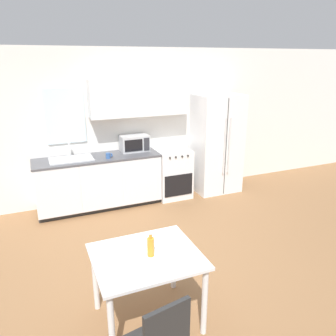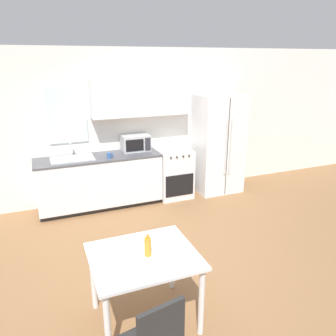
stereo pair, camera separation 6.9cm
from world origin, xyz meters
TOP-DOWN VIEW (x-y plane):
  - ground_plane at (0.00, 0.00)m, footprint 12.00×12.00m
  - wall_back at (0.07, 2.23)m, footprint 12.00×0.38m
  - kitchen_counter at (-0.32, 1.91)m, footprint 2.12×0.64m
  - oven_range at (1.05, 1.90)m, footprint 0.62×0.66m
  - refrigerator at (1.98, 1.87)m, footprint 0.86×0.74m
  - kitchen_sink at (-0.75, 1.92)m, footprint 0.70×0.44m
  - microwave at (0.38, 2.04)m, footprint 0.50×0.31m
  - coffee_mug at (-0.16, 1.76)m, footprint 0.11×0.08m
  - dining_table at (-0.42, -0.93)m, footprint 1.00×0.84m
  - drink_bottle at (-0.39, -0.95)m, footprint 0.07×0.07m

SIDE VIEW (x-z plane):
  - ground_plane at x=0.00m, z-range 0.00..0.00m
  - oven_range at x=1.05m, z-range 0.00..0.91m
  - kitchen_counter at x=-0.32m, z-range 0.00..0.93m
  - dining_table at x=-0.42m, z-range 0.26..1.02m
  - drink_bottle at x=-0.39m, z-range 0.73..0.98m
  - kitchen_sink at x=-0.75m, z-range 0.80..1.07m
  - refrigerator at x=1.98m, z-range 0.00..1.88m
  - coffee_mug at x=-0.16m, z-range 0.92..1.01m
  - microwave at x=0.38m, z-range 0.92..1.21m
  - wall_back at x=0.07m, z-range 0.08..2.78m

